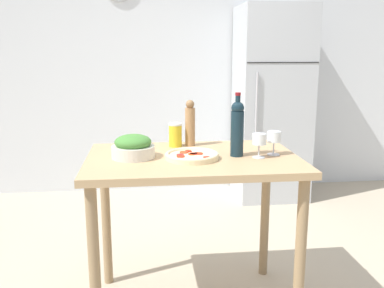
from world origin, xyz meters
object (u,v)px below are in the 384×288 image
at_px(wine_glass_far, 274,138).
at_px(salad_bowl, 133,147).
at_px(homemade_pizza, 192,156).
at_px(refrigerator, 271,104).
at_px(wine_bottle, 237,127).
at_px(pepper_mill, 190,124).
at_px(wine_glass_near, 259,141).
at_px(salt_canister, 175,135).

xyz_separation_m(wine_glass_far, salad_bowl, (-0.77, 0.02, -0.04)).
distance_m(wine_glass_far, homemade_pizza, 0.46).
bearing_deg(wine_glass_far, refrigerator, 73.77).
bearing_deg(salad_bowl, homemade_pizza, -10.78).
distance_m(wine_bottle, salad_bowl, 0.57).
bearing_deg(wine_bottle, pepper_mill, 128.25).
height_order(wine_glass_far, pepper_mill, pepper_mill).
bearing_deg(wine_bottle, wine_glass_near, -25.71).
distance_m(refrigerator, homemade_pizza, 2.18).
distance_m(wine_glass_near, homemade_pizza, 0.37).
bearing_deg(wine_bottle, salt_canister, 139.26).
relative_size(pepper_mill, salt_canister, 1.96).
xyz_separation_m(refrigerator, pepper_mill, (-0.98, -1.61, 0.09)).
distance_m(wine_glass_near, salt_canister, 0.53).
bearing_deg(wine_glass_far, wine_glass_near, -151.01).
bearing_deg(pepper_mill, wine_glass_near, -45.34).
bearing_deg(salad_bowl, wine_glass_near, -6.56).
height_order(wine_bottle, wine_glass_far, wine_bottle).
xyz_separation_m(wine_glass_near, salad_bowl, (-0.67, 0.08, -0.04)).
bearing_deg(refrigerator, wine_glass_near, -108.42).
bearing_deg(wine_glass_near, homemade_pizza, 177.15).
bearing_deg(wine_glass_far, pepper_mill, 146.63).
bearing_deg(homemade_pizza, pepper_mill, 85.69).
bearing_deg(pepper_mill, salad_bowl, -142.00).
distance_m(salad_bowl, salt_canister, 0.35).
bearing_deg(homemade_pizza, wine_bottle, 7.91).
height_order(pepper_mill, salt_canister, pepper_mill).
height_order(wine_glass_near, homemade_pizza, wine_glass_near).
xyz_separation_m(wine_bottle, salad_bowl, (-0.56, 0.02, -0.10)).
bearing_deg(wine_bottle, refrigerator, 68.23).
xyz_separation_m(refrigerator, salt_canister, (-1.07, -1.63, 0.03)).
distance_m(wine_bottle, homemade_pizza, 0.29).
distance_m(wine_glass_far, pepper_mill, 0.52).
distance_m(wine_bottle, salt_canister, 0.42).
relative_size(wine_bottle, wine_glass_near, 2.62).
bearing_deg(wine_glass_near, wine_glass_far, 28.99).
distance_m(pepper_mill, homemade_pizza, 0.34).
xyz_separation_m(salad_bowl, salt_canister, (0.24, 0.25, 0.01)).
bearing_deg(wine_bottle, wine_glass_far, 0.41).
xyz_separation_m(refrigerator, homemade_pizza, (-1.01, -1.93, -0.02)).
xyz_separation_m(wine_glass_near, homemade_pizza, (-0.36, 0.02, -0.08)).
bearing_deg(pepper_mill, salt_canister, -170.94).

